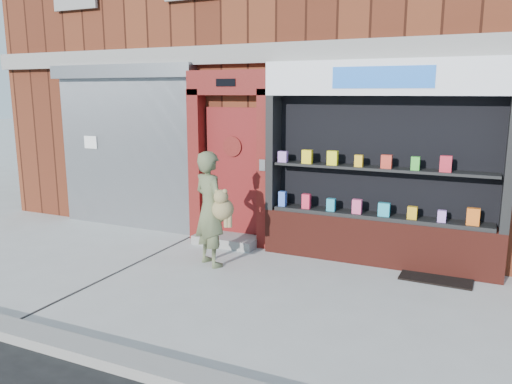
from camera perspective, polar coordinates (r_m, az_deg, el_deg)
The scene contains 8 objects.
ground at distance 6.83m, azimuth -4.44°, elevation -10.59°, with size 80.00×80.00×0.00m, color #9E9E99.
curb at distance 5.22m, azimuth -16.54°, elevation -17.64°, with size 60.00×0.30×0.12m, color gray.
building at distance 12.02m, azimuth 9.97°, elevation 18.12°, with size 12.00×8.16×8.00m.
shutter_bay at distance 9.67m, azimuth -14.73°, elevation 6.06°, with size 3.10×0.30×3.04m.
red_door_bay at distance 8.40m, azimuth -2.91°, elevation 3.87°, with size 1.52×0.58×2.90m.
pharmacy_bay at distance 7.55m, azimuth 13.98°, elevation 2.06°, with size 3.50×0.41×3.00m.
woman at distance 7.37m, azimuth -5.14°, elevation -1.91°, with size 0.77×0.65×1.72m.
doormat at distance 7.53m, azimuth 19.96°, elevation -9.05°, with size 0.96×0.67×0.02m, color black.
Camera 1 is at (3.10, -5.52, 2.55)m, focal length 35.00 mm.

